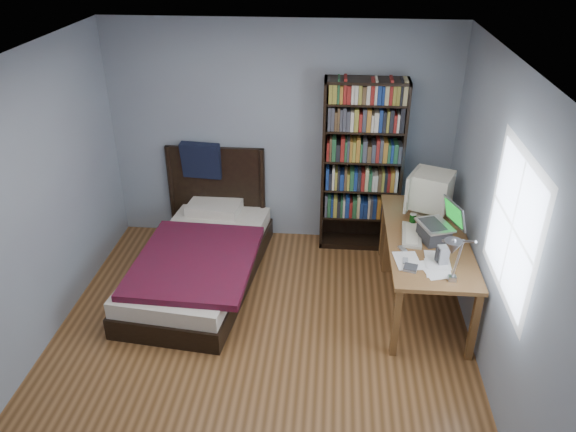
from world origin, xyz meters
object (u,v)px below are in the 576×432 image
(bookshelf, at_px, (362,167))
(desk, at_px, (417,238))
(soda_can, at_px, (413,220))
(speaker, at_px, (443,255))
(laptop, at_px, (436,230))
(desk_lamp, at_px, (453,250))
(crt_monitor, at_px, (429,191))
(keyboard, at_px, (412,235))
(bed, at_px, (201,256))

(bookshelf, bearing_deg, desk, -42.32)
(desk, relative_size, soda_can, 15.44)
(speaker, bearing_deg, laptop, 75.65)
(desk, bearing_deg, bookshelf, 137.68)
(desk_lamp, bearing_deg, bookshelf, 105.08)
(speaker, relative_size, bookshelf, 0.09)
(desk, height_order, bookshelf, bookshelf)
(crt_monitor, bearing_deg, bookshelf, 138.98)
(speaker, height_order, soda_can, speaker)
(soda_can, xyz_separation_m, bookshelf, (-0.48, 0.81, 0.19))
(crt_monitor, bearing_deg, desk, 157.90)
(laptop, relative_size, speaker, 2.53)
(desk, relative_size, desk_lamp, 2.64)
(desk, distance_m, bookshelf, 0.98)
(crt_monitor, bearing_deg, laptop, -89.00)
(desk_lamp, bearing_deg, speaker, 82.80)
(desk, bearing_deg, speaker, -86.22)
(desk, height_order, laptop, laptop)
(laptop, relative_size, desk_lamp, 0.65)
(desk_lamp, distance_m, keyboard, 1.22)
(keyboard, bearing_deg, bed, 178.99)
(desk, distance_m, keyboard, 0.62)
(desk, bearing_deg, bed, -173.22)
(keyboard, distance_m, speaker, 0.50)
(speaker, relative_size, bed, 0.08)
(speaker, relative_size, soda_can, 1.50)
(bookshelf, bearing_deg, speaker, -66.17)
(keyboard, bearing_deg, laptop, -8.63)
(laptop, bearing_deg, crt_monitor, 91.00)
(bed, bearing_deg, speaker, -16.44)
(speaker, bearing_deg, bookshelf, 99.33)
(crt_monitor, xyz_separation_m, bed, (-2.30, -0.25, -0.73))
(soda_can, bearing_deg, bed, 179.92)
(laptop, xyz_separation_m, bed, (-2.31, 0.29, -0.59))
(crt_monitor, relative_size, speaker, 3.07)
(crt_monitor, xyz_separation_m, keyboard, (-0.20, -0.48, -0.24))
(soda_can, bearing_deg, speaker, -75.22)
(bed, bearing_deg, desk, 6.78)
(keyboard, bearing_deg, speaker, -59.32)
(keyboard, relative_size, bed, 0.20)
(soda_can, bearing_deg, bookshelf, 120.54)
(crt_monitor, distance_m, bed, 2.43)
(desk_lamp, xyz_separation_m, keyboard, (-0.13, 1.10, -0.52))
(crt_monitor, bearing_deg, desk_lamp, -92.60)
(bookshelf, bearing_deg, keyboard, -66.79)
(keyboard, relative_size, bookshelf, 0.23)
(desk, distance_m, bed, 2.27)
(soda_can, distance_m, bed, 2.20)
(bed, bearing_deg, laptop, -7.13)
(crt_monitor, xyz_separation_m, speaker, (0.01, -0.93, -0.17))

